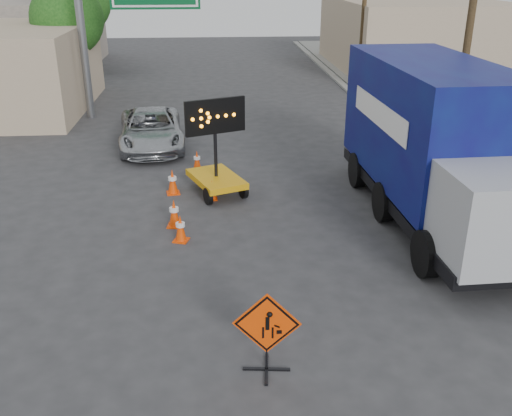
{
  "coord_description": "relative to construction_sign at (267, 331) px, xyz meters",
  "views": [
    {
      "loc": [
        -0.72,
        -9.35,
        6.8
      ],
      "look_at": [
        0.2,
        2.31,
        1.77
      ],
      "focal_mm": 40.0,
      "sensor_mm": 36.0,
      "label": 1
    }
  ],
  "objects": [
    {
      "name": "sidewalk_right",
      "position": [
        9.38,
        16.04,
        -0.78
      ],
      "size": [
        4.0,
        60.0,
        0.15
      ],
      "primitive_type": "cube",
      "color": "gray",
      "rests_on": "ground"
    },
    {
      "name": "cone_a",
      "position": [
        -1.77,
        5.41,
        -0.48
      ],
      "size": [
        0.48,
        0.48,
        0.75
      ],
      "rotation": [
        0.0,
        0.0,
        -0.31
      ],
      "color": "#EC3E04",
      "rests_on": "ground"
    },
    {
      "name": "cone_b",
      "position": [
        -1.99,
        6.35,
        -0.45
      ],
      "size": [
        0.45,
        0.45,
        0.8
      ],
      "rotation": [
        0.0,
        0.0,
        -0.12
      ],
      "color": "#EC3E04",
      "rests_on": "ground"
    },
    {
      "name": "storefront_left_far",
      "position": [
        -15.12,
        35.04,
        1.35
      ],
      "size": [
        12.0,
        10.0,
        4.4
      ],
      "primitive_type": "cube",
      "color": "#A59589",
      "rests_on": "ground"
    },
    {
      "name": "construction_sign",
      "position": [
        0.0,
        0.0,
        0.0
      ],
      "size": [
        1.21,
        0.86,
        1.62
      ],
      "rotation": [
        0.0,
        0.0,
        -0.11
      ],
      "color": "black",
      "rests_on": "ground"
    },
    {
      "name": "pickup_truck",
      "position": [
        -3.28,
        13.99,
        -0.13
      ],
      "size": [
        2.96,
        5.47,
        1.46
      ],
      "primitive_type": "imported",
      "rotation": [
        0.0,
        0.0,
        0.11
      ],
      "color": "#ACAFB3",
      "rests_on": "ground"
    },
    {
      "name": "ground",
      "position": [
        -0.12,
        1.04,
        -0.85
      ],
      "size": [
        100.0,
        100.0,
        0.0
      ],
      "primitive_type": "plane",
      "color": "#2D2D30",
      "rests_on": "ground"
    },
    {
      "name": "box_truck",
      "position": [
        5.26,
        6.32,
        1.13
      ],
      "size": [
        3.16,
        9.28,
        4.38
      ],
      "rotation": [
        0.0,
        0.0,
        0.03
      ],
      "color": "black",
      "rests_on": "ground"
    },
    {
      "name": "cone_e",
      "position": [
        -1.43,
        11.06,
        -0.5
      ],
      "size": [
        0.38,
        0.38,
        0.71
      ],
      "rotation": [
        0.0,
        0.0,
        0.04
      ],
      "color": "#EC3E04",
      "rests_on": "ground"
    },
    {
      "name": "curb_right",
      "position": [
        7.08,
        16.04,
        -0.79
      ],
      "size": [
        0.4,
        60.0,
        0.12
      ],
      "primitive_type": "cube",
      "color": "gray",
      "rests_on": "ground"
    },
    {
      "name": "arrow_board",
      "position": [
        -0.78,
        8.77,
        -0.17
      ],
      "size": [
        2.0,
        2.48,
        3.07
      ],
      "rotation": [
        0.0,
        0.0,
        0.38
      ],
      "color": "orange",
      "rests_on": "ground"
    },
    {
      "name": "tree_left_near",
      "position": [
        -8.12,
        23.04,
        3.31
      ],
      "size": [
        3.71,
        3.71,
        6.03
      ],
      "color": "#45331D",
      "rests_on": "ground"
    },
    {
      "name": "utility_pole_near",
      "position": [
        7.88,
        11.04,
        3.83
      ],
      "size": [
        1.8,
        0.26,
        9.0
      ],
      "color": "#45331D",
      "rests_on": "ground"
    },
    {
      "name": "building_right_far",
      "position": [
        12.88,
        31.04,
        1.45
      ],
      "size": [
        10.0,
        14.0,
        4.6
      ],
      "primitive_type": "cube",
      "color": "tan",
      "rests_on": "ground"
    },
    {
      "name": "highway_gantry",
      "position": [
        -4.56,
        19.0,
        4.22
      ],
      "size": [
        6.18,
        0.38,
        6.9
      ],
      "color": "slate",
      "rests_on": "ground"
    },
    {
      "name": "cone_c",
      "position": [
        -0.92,
        8.25,
        -0.54
      ],
      "size": [
        0.32,
        0.32,
        0.63
      ],
      "rotation": [
        0.0,
        0.0,
        0.01
      ],
      "color": "#EC3E04",
      "rests_on": "ground"
    },
    {
      "name": "cone_d",
      "position": [
        -2.17,
        8.85,
        -0.45
      ],
      "size": [
        0.47,
        0.47,
        0.81
      ],
      "rotation": [
        0.0,
        0.0,
        0.16
      ],
      "color": "#EC3E04",
      "rests_on": "ground"
    },
    {
      "name": "tree_left_far",
      "position": [
        -9.12,
        31.04,
        3.74
      ],
      "size": [
        4.1,
        4.1,
        6.66
      ],
      "color": "#45331D",
      "rests_on": "ground"
    },
    {
      "name": "utility_pole_far",
      "position": [
        7.88,
        25.04,
        3.83
      ],
      "size": [
        1.8,
        0.26,
        9.0
      ],
      "color": "#45331D",
      "rests_on": "ground"
    }
  ]
}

